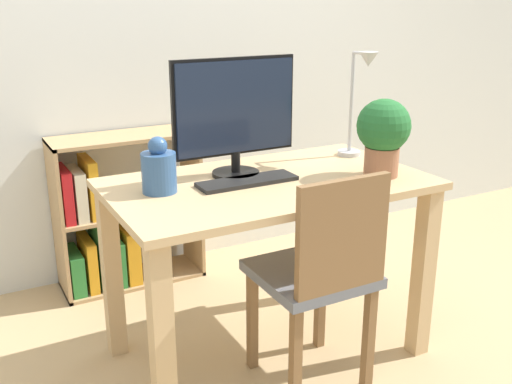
# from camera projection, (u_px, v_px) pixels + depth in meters

# --- Properties ---
(ground_plane) EXTENTS (10.00, 10.00, 0.00)m
(ground_plane) POSITION_uv_depth(u_px,v_px,m) (267.00, 350.00, 2.55)
(ground_plane) COLOR tan
(wall_back) EXTENTS (8.00, 0.05, 2.60)m
(wall_back) POSITION_uv_depth(u_px,v_px,m) (164.00, 23.00, 3.05)
(wall_back) COLOR silver
(wall_back) RESTS_ON ground_plane
(desk) EXTENTS (1.23, 0.71, 0.76)m
(desk) POSITION_uv_depth(u_px,v_px,m) (268.00, 217.00, 2.36)
(desk) COLOR tan
(desk) RESTS_ON ground_plane
(monitor) EXTENTS (0.51, 0.19, 0.46)m
(monitor) POSITION_uv_depth(u_px,v_px,m) (235.00, 112.00, 2.30)
(monitor) COLOR black
(monitor) RESTS_ON desk
(keyboard) EXTENTS (0.39, 0.12, 0.02)m
(keyboard) POSITION_uv_depth(u_px,v_px,m) (247.00, 181.00, 2.27)
(keyboard) COLOR black
(keyboard) RESTS_ON desk
(vase) EXTENTS (0.13, 0.13, 0.21)m
(vase) POSITION_uv_depth(u_px,v_px,m) (159.00, 169.00, 2.15)
(vase) COLOR #33598C
(vase) RESTS_ON desk
(desk_lamp) EXTENTS (0.10, 0.19, 0.46)m
(desk_lamp) POSITION_uv_depth(u_px,v_px,m) (360.00, 94.00, 2.54)
(desk_lamp) COLOR #B7B7BC
(desk_lamp) RESTS_ON desk
(potted_plant) EXTENTS (0.21, 0.21, 0.31)m
(potted_plant) POSITION_uv_depth(u_px,v_px,m) (383.00, 133.00, 2.32)
(potted_plant) COLOR #9E6647
(potted_plant) RESTS_ON desk
(chair) EXTENTS (0.40, 0.40, 0.87)m
(chair) POSITION_uv_depth(u_px,v_px,m) (320.00, 272.00, 2.18)
(chair) COLOR slate
(chair) RESTS_ON ground_plane
(bookshelf) EXTENTS (0.72, 0.28, 0.78)m
(bookshelf) POSITION_uv_depth(u_px,v_px,m) (109.00, 226.00, 3.03)
(bookshelf) COLOR tan
(bookshelf) RESTS_ON ground_plane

